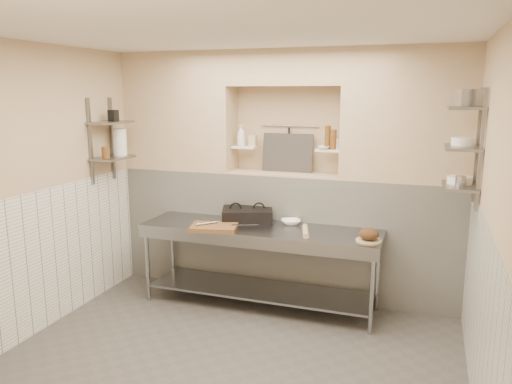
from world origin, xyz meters
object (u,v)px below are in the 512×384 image
at_px(bowl_alcove, 323,148).
at_px(jug_left, 120,142).
at_px(prep_table, 259,250).
at_px(rolling_pin, 305,231).
at_px(panini_press, 247,215).
at_px(mixing_bowl, 291,222).
at_px(cutting_board, 214,227).
at_px(bottle_soap, 241,136).
at_px(bread_loaf, 369,234).

relative_size(bowl_alcove, jug_left, 0.42).
xyz_separation_m(prep_table, rolling_pin, (0.53, -0.08, 0.29)).
height_order(panini_press, mixing_bowl, panini_press).
xyz_separation_m(panini_press, rolling_pin, (0.74, -0.29, -0.05)).
relative_size(cutting_board, mixing_bowl, 2.26).
bearing_deg(bottle_soap, panini_press, -59.27).
height_order(prep_table, cutting_board, cutting_board).
height_order(mixing_bowl, bottle_soap, bottle_soap).
distance_m(panini_press, cutting_board, 0.48).
bearing_deg(rolling_pin, cutting_board, -172.18).
distance_m(prep_table, cutting_board, 0.56).
bearing_deg(bowl_alcove, panini_press, -157.98).
height_order(bottle_soap, bowl_alcove, bottle_soap).
xyz_separation_m(prep_table, bowl_alcove, (0.57, 0.52, 1.09)).
distance_m(prep_table, bottle_soap, 1.37).
relative_size(prep_table, cutting_board, 5.38).
bearing_deg(jug_left, mixing_bowl, 6.36).
xyz_separation_m(prep_table, mixing_bowl, (0.28, 0.25, 0.28)).
distance_m(bread_loaf, jug_left, 3.01).
relative_size(prep_table, bread_loaf, 13.25).
xyz_separation_m(cutting_board, bread_loaf, (1.61, 0.09, 0.05)).
relative_size(mixing_bowl, bowl_alcove, 1.65).
bearing_deg(prep_table, bottle_soap, 127.58).
bearing_deg(bowl_alcove, bottle_soap, 179.46).
height_order(prep_table, mixing_bowl, mixing_bowl).
height_order(prep_table, bread_loaf, bread_loaf).
xyz_separation_m(prep_table, bottle_soap, (-0.41, 0.53, 1.19)).
relative_size(cutting_board, jug_left, 1.57).
height_order(rolling_pin, bottle_soap, bottle_soap).
height_order(prep_table, rolling_pin, rolling_pin).
relative_size(rolling_pin, bread_loaf, 1.99).
xyz_separation_m(cutting_board, bottle_soap, (0.03, 0.75, 0.91)).
distance_m(mixing_bowl, rolling_pin, 0.41).
distance_m(prep_table, bread_loaf, 1.22).
bearing_deg(panini_press, mixing_bowl, -14.96).
xyz_separation_m(mixing_bowl, jug_left, (-2.01, -0.22, 0.84)).
height_order(prep_table, bowl_alcove, bowl_alcove).
bearing_deg(bottle_soap, bowl_alcove, -0.54).
xyz_separation_m(rolling_pin, bread_loaf, (0.65, -0.04, 0.04)).
height_order(bread_loaf, bowl_alcove, bowl_alcove).
xyz_separation_m(panini_press, bottle_soap, (-0.19, 0.33, 0.86)).
xyz_separation_m(bread_loaf, bottle_soap, (-1.58, 0.65, 0.86)).
xyz_separation_m(cutting_board, mixing_bowl, (0.72, 0.46, 0.00)).
relative_size(rolling_pin, jug_left, 1.27).
height_order(panini_press, bread_loaf, panini_press).
bearing_deg(cutting_board, panini_press, 61.71).
height_order(rolling_pin, bread_loaf, bread_loaf).
distance_m(prep_table, mixing_bowl, 0.47).
bearing_deg(jug_left, panini_press, 6.87).
bearing_deg(bottle_soap, bread_loaf, -22.36).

